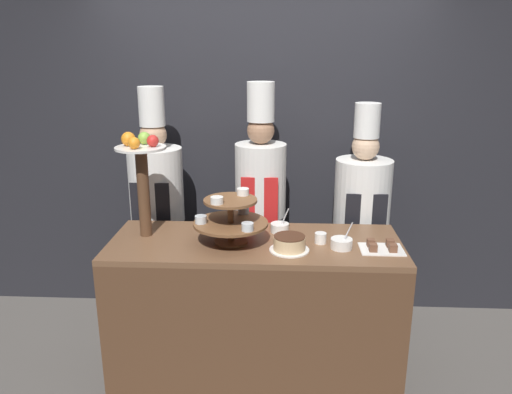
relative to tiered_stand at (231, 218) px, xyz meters
name	(u,v)px	position (x,y,z in m)	size (l,w,h in m)	color
wall_back	(262,138)	(0.14, 1.03, 0.30)	(10.00, 0.06, 2.80)	#232328
buffet_counter	(255,310)	(0.14, 0.03, -0.63)	(1.77, 0.68, 0.94)	brown
tiered_stand	(231,218)	(0.00, 0.00, 0.00)	(0.45, 0.45, 0.31)	brown
fruit_pedestal	(141,168)	(-0.55, 0.10, 0.27)	(0.30, 0.30, 0.65)	brown
cake_round	(289,244)	(0.35, -0.10, -0.12)	(0.23, 0.23, 0.09)	white
cup_white	(321,238)	(0.54, 0.02, -0.13)	(0.07, 0.07, 0.06)	white
cake_square_tray	(382,247)	(0.88, -0.07, -0.14)	(0.25, 0.19, 0.05)	white
serving_bowl_near	(341,243)	(0.65, -0.05, -0.13)	(0.13, 0.13, 0.16)	white
serving_bowl_far	(280,228)	(0.29, 0.20, -0.13)	(0.12, 0.12, 0.16)	white
chef_left	(157,204)	(-0.61, 0.64, -0.13)	(0.39, 0.39, 1.82)	#38332D
chef_center_left	(260,200)	(0.15, 0.64, -0.09)	(0.36, 0.36, 1.85)	#38332D
chef_center_right	(361,215)	(0.88, 0.64, -0.19)	(0.40, 0.40, 1.71)	#38332D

